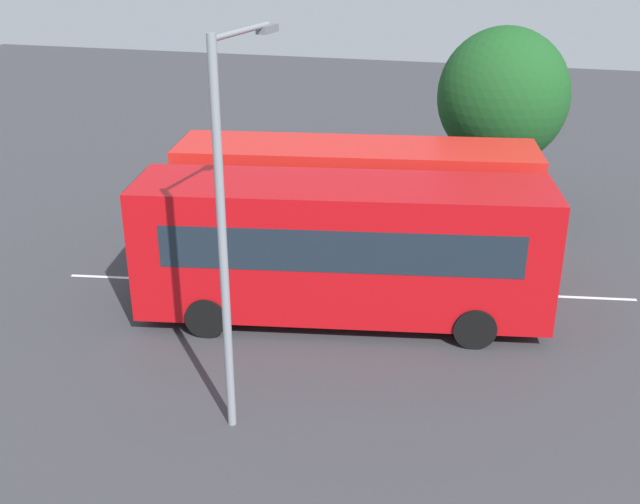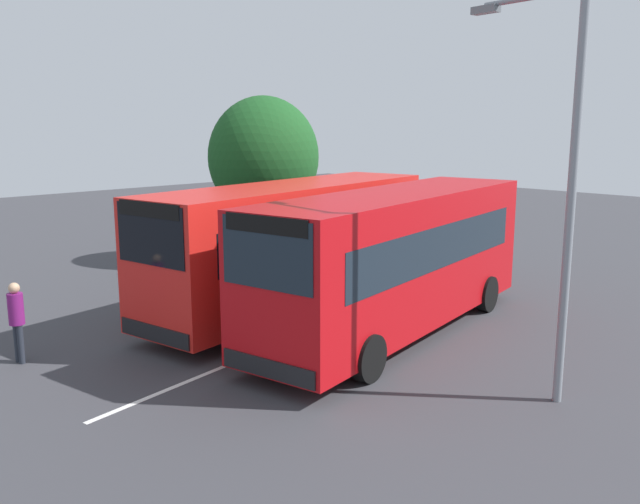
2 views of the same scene
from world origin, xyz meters
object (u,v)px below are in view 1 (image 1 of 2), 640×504
(bus_far_left, at_px, (354,201))
(street_lamp, at_px, (228,214))
(bus_center_left, at_px, (341,247))
(pedestrian, at_px, (143,197))
(depot_tree, at_px, (503,97))

(bus_far_left, relative_size, street_lamp, 1.35)
(bus_center_left, distance_m, pedestrian, 8.52)
(bus_far_left, distance_m, street_lamp, 8.07)
(bus_center_left, distance_m, depot_tree, 9.45)
(bus_far_left, height_order, depot_tree, depot_tree)
(bus_center_left, height_order, depot_tree, depot_tree)
(street_lamp, bearing_deg, bus_far_left, 2.21)
(street_lamp, distance_m, depot_tree, 13.81)
(pedestrian, distance_m, street_lamp, 11.25)
(street_lamp, bearing_deg, bus_center_left, -5.90)
(pedestrian, bearing_deg, bus_far_left, -13.77)
(bus_center_left, height_order, pedestrian, bus_center_left)
(bus_center_left, xyz_separation_m, depot_tree, (-3.20, -8.69, 1.93))
(depot_tree, bearing_deg, pedestrian, 22.67)
(bus_center_left, relative_size, street_lamp, 1.35)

